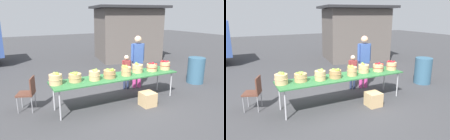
{
  "view_description": "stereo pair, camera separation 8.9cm",
  "coord_description": "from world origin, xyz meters",
  "views": [
    {
      "loc": [
        -2.65,
        -4.76,
        2.36
      ],
      "look_at": [
        0.0,
        0.3,
        0.85
      ],
      "focal_mm": 34.27,
      "sensor_mm": 36.0,
      "label": 1
    },
    {
      "loc": [
        -2.57,
        -4.8,
        2.36
      ],
      "look_at": [
        0.0,
        0.3,
        0.85
      ],
      "focal_mm": 34.27,
      "sensor_mm": 36.0,
      "label": 2
    }
  ],
  "objects": [
    {
      "name": "apple_basket_green_0",
      "position": [
        -1.61,
        0.08,
        0.88
      ],
      "size": [
        0.32,
        0.32,
        0.3
      ],
      "color": "tan",
      "rests_on": "market_table"
    },
    {
      "name": "apple_basket_green_4",
      "position": [
        0.24,
        -0.05,
        0.88
      ],
      "size": [
        0.28,
        0.28,
        0.29
      ],
      "color": "tan",
      "rests_on": "market_table"
    },
    {
      "name": "folding_chair",
      "position": [
        -2.17,
        0.6,
        0.51
      ],
      "size": [
        0.52,
        0.52,
        0.86
      ],
      "rotation": [
        0.0,
        0.0,
        4.33
      ],
      "color": "brown",
      "rests_on": "ground"
    },
    {
      "name": "apple_basket_red_1",
      "position": [
        1.6,
        -0.02,
        0.88
      ],
      "size": [
        0.31,
        0.31,
        0.28
      ],
      "color": "tan",
      "rests_on": "market_table"
    },
    {
      "name": "market_table",
      "position": [
        0.0,
        0.0,
        0.72
      ],
      "size": [
        3.5,
        0.76,
        0.75
      ],
      "color": "#2D6B38",
      "rests_on": "ground"
    },
    {
      "name": "produce_crate",
      "position": [
        0.62,
        -0.55,
        0.18
      ],
      "size": [
        0.37,
        0.37,
        0.37
      ],
      "primitive_type": "cube",
      "color": "tan",
      "rests_on": "ground"
    },
    {
      "name": "apple_basket_green_3",
      "position": [
        -0.25,
        -0.03,
        0.86
      ],
      "size": [
        0.33,
        0.33,
        0.27
      ],
      "color": "#A87F51",
      "rests_on": "market_table"
    },
    {
      "name": "trash_barrel",
      "position": [
        3.29,
        0.27,
        0.45
      ],
      "size": [
        0.57,
        0.57,
        0.89
      ],
      "primitive_type": "cylinder",
      "color": "#335972",
      "rests_on": "ground"
    },
    {
      "name": "ground_plane",
      "position": [
        0.0,
        0.0,
        0.0
      ],
      "size": [
        40.0,
        40.0,
        0.0
      ],
      "primitive_type": "plane",
      "color": "#38383A"
    },
    {
      "name": "apple_basket_red_0",
      "position": [
        1.15,
        0.01,
        0.86
      ],
      "size": [
        0.32,
        0.32,
        0.26
      ],
      "color": "tan",
      "rests_on": "market_table"
    },
    {
      "name": "apple_basket_green_1",
      "position": [
        -1.14,
        0.07,
        0.86
      ],
      "size": [
        0.33,
        0.33,
        0.26
      ],
      "color": "tan",
      "rests_on": "market_table"
    },
    {
      "name": "food_kiosk",
      "position": [
        3.34,
        4.98,
        1.38
      ],
      "size": [
        3.99,
        3.51,
        2.74
      ],
      "rotation": [
        0.0,
        0.0,
        -0.19
      ],
      "color": "#59514C",
      "rests_on": "ground"
    },
    {
      "name": "child_customer",
      "position": [
        0.8,
        0.84,
        0.65
      ],
      "size": [
        0.29,
        0.18,
        1.1
      ],
      "rotation": [
        0.0,
        0.0,
        2.93
      ],
      "color": "#262D4C",
      "rests_on": "ground"
    },
    {
      "name": "apple_basket_green_5",
      "position": [
        0.69,
        0.08,
        0.87
      ],
      "size": [
        0.31,
        0.31,
        0.28
      ],
      "color": "tan",
      "rests_on": "market_table"
    },
    {
      "name": "apple_basket_green_2",
      "position": [
        -0.67,
        -0.04,
        0.88
      ],
      "size": [
        0.29,
        0.29,
        0.29
      ],
      "color": "tan",
      "rests_on": "market_table"
    },
    {
      "name": "vendor_adult",
      "position": [
        1.18,
        0.8,
        1.0
      ],
      "size": [
        0.44,
        0.29,
        1.69
      ],
      "rotation": [
        0.0,
        0.0,
        2.92
      ],
      "color": "#CC3F8C",
      "rests_on": "ground"
    }
  ]
}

